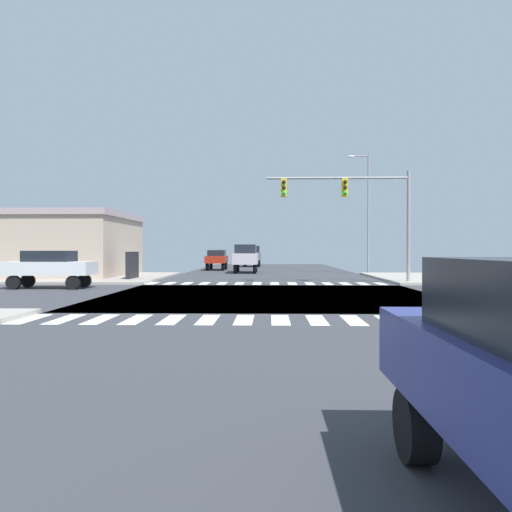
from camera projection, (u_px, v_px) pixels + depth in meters
name	position (u px, v px, depth m)	size (l,w,h in m)	color
ground	(271.00, 296.00, 20.94)	(90.00, 90.00, 0.05)	#37393E
sidewalk_corner_ne	(468.00, 278.00, 32.59)	(12.00, 12.00, 0.14)	#A09B91
sidewalk_corner_nw	(76.00, 277.00, 33.28)	(12.00, 12.00, 0.14)	#9D938B
crosswalk_near	(262.00, 320.00, 13.65)	(13.50, 2.00, 0.01)	silver
crosswalk_far	(266.00, 283.00, 28.24)	(13.50, 2.00, 0.01)	silver
traffic_signal_mast	(352.00, 199.00, 28.03)	(8.10, 0.55, 6.39)	gray
street_lamp	(366.00, 204.00, 39.35)	(1.78, 0.32, 9.45)	gray
bank_building	(27.00, 245.00, 34.90)	(15.77, 9.69, 4.48)	#B4A08D
suv_farside_1	(252.00, 254.00, 56.16)	(1.96, 4.60, 2.34)	black
sedan_queued_2	(50.00, 266.00, 24.71)	(4.30, 1.80, 1.88)	black
sedan_trailing_3	(217.00, 258.00, 46.76)	(1.80, 4.30, 1.88)	black
suv_middle_2	(246.00, 256.00, 41.29)	(1.96, 4.60, 2.34)	black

